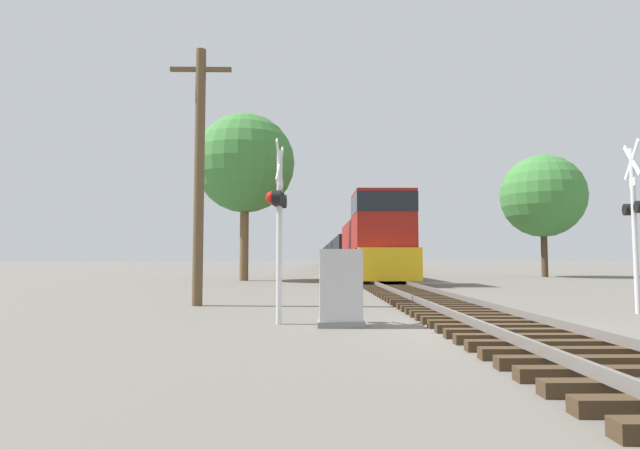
{
  "coord_description": "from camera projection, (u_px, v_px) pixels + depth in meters",
  "views": [
    {
      "loc": [
        -3.56,
        -9.5,
        1.38
      ],
      "look_at": [
        -3.28,
        9.21,
        2.62
      ],
      "focal_mm": 28.0,
      "sensor_mm": 36.0,
      "label": 1
    }
  ],
  "objects": [
    {
      "name": "utility_pole",
      "position": [
        199.0,
        171.0,
        14.55
      ],
      "size": [
        1.8,
        0.3,
        7.54
      ],
      "color": "brown",
      "rests_on": "ground"
    },
    {
      "name": "freight_train",
      "position": [
        342.0,
        254.0,
        60.62
      ],
      "size": [
        2.95,
        80.03,
        4.69
      ],
      "color": "maroon",
      "rests_on": "ground"
    },
    {
      "name": "tree_far_right",
      "position": [
        245.0,
        164.0,
        30.49
      ],
      "size": [
        6.06,
        6.06,
        10.18
      ],
      "color": "brown",
      "rests_on": "ground"
    },
    {
      "name": "relay_cabinet",
      "position": [
        341.0,
        288.0,
        9.98
      ],
      "size": [
        0.93,
        0.54,
        1.55
      ],
      "color": "slate",
      "rests_on": "ground"
    },
    {
      "name": "ground_plane",
      "position": [
        500.0,
        330.0,
        9.44
      ],
      "size": [
        400.0,
        400.0,
        0.0
      ],
      "primitive_type": "plane",
      "color": "#666059"
    },
    {
      "name": "crossing_signal_near",
      "position": [
        278.0,
        209.0,
        10.5
      ],
      "size": [
        0.39,
        1.01,
        3.82
      ],
      "rotation": [
        0.0,
        0.0,
        -1.66
      ],
      "color": "silver",
      "rests_on": "ground"
    },
    {
      "name": "crossing_signal_far",
      "position": [
        635.0,
        214.0,
        12.34
      ],
      "size": [
        0.49,
        1.01,
        4.27
      ],
      "rotation": [
        0.0,
        0.0,
        1.36
      ],
      "color": "silver",
      "rests_on": "ground"
    },
    {
      "name": "tree_mid_background",
      "position": [
        543.0,
        196.0,
        36.01
      ],
      "size": [
        5.93,
        5.93,
        8.8
      ],
      "color": "#473521",
      "rests_on": "ground"
    },
    {
      "name": "rail_track_bed",
      "position": [
        500.0,
        323.0,
        9.45
      ],
      "size": [
        2.6,
        160.0,
        0.31
      ],
      "color": "#42301E",
      "rests_on": "ground"
    }
  ]
}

